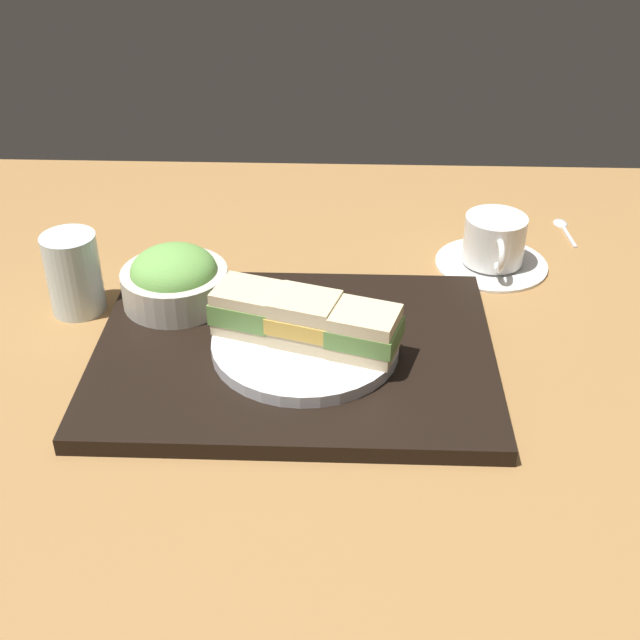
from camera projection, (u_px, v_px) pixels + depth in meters
ground_plane at (337, 339)px, 99.59cm from camera, size 140.00×100.00×3.00cm
serving_tray at (294, 354)px, 92.71cm from camera, size 43.90×32.75×1.91cm
sandwich_plate at (305, 344)px, 91.37cm from camera, size 20.53×20.53×1.38cm
sandwich_near at (248, 308)px, 91.56cm from camera, size 8.58×7.68×5.13cm
sandwich_middle at (305, 319)px, 89.55cm from camera, size 8.66×7.74×5.31cm
sandwich_far at (365, 332)px, 87.66cm from camera, size 8.60×7.64×5.02cm
salad_bowl at (175, 279)px, 98.56cm from camera, size 12.60×12.60×6.98cm
coffee_cup at (494, 246)px, 109.77cm from camera, size 14.83×14.83×7.06cm
drinking_glass at (74, 273)px, 99.64cm from camera, size 6.51×6.51×10.00cm
teaspoon at (563, 225)px, 120.77cm from camera, size 2.20×9.01×0.80cm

